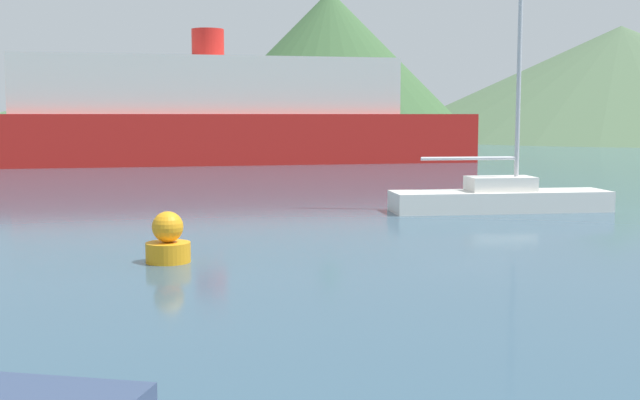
{
  "coord_description": "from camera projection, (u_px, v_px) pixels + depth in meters",
  "views": [
    {
      "loc": [
        -0.56,
        0.46,
        2.65
      ],
      "look_at": [
        -0.71,
        14.0,
        1.2
      ],
      "focal_mm": 45.0,
      "sensor_mm": 36.0,
      "label": 1
    }
  ],
  "objects": [
    {
      "name": "buoy_marker",
      "position": [
        168.0,
        241.0,
        14.38
      ],
      "size": [
        0.8,
        0.8,
        0.92
      ],
      "color": "orange",
      "rests_on": "ground_plane"
    },
    {
      "name": "hill_east",
      "position": [
        330.0,
        66.0,
        83.67
      ],
      "size": [
        30.97,
        30.97,
        15.45
      ],
      "color": "#3D6038",
      "rests_on": "ground_plane"
    },
    {
      "name": "ferry_distant",
      "position": [
        209.0,
        117.0,
        44.41
      ],
      "size": [
        29.8,
        13.42,
        7.31
      ],
      "rotation": [
        0.0,
        0.0,
        0.23
      ],
      "color": "red",
      "rests_on": "ground_plane"
    },
    {
      "name": "sailboat_inner",
      "position": [
        500.0,
        193.0,
        21.95
      ],
      "size": [
        6.14,
        2.29,
        11.24
      ],
      "rotation": [
        0.0,
        0.0,
        0.15
      ],
      "color": "white",
      "rests_on": "ground_plane"
    },
    {
      "name": "hill_central",
      "position": [
        142.0,
        109.0,
        89.32
      ],
      "size": [
        52.1,
        52.1,
        6.63
      ],
      "color": "#476B42",
      "rests_on": "ground_plane"
    },
    {
      "name": "hill_far_east",
      "position": [
        619.0,
        82.0,
        89.22
      ],
      "size": [
        54.31,
        54.31,
        12.42
      ],
      "color": "#4C6647",
      "rests_on": "ground_plane"
    }
  ]
}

